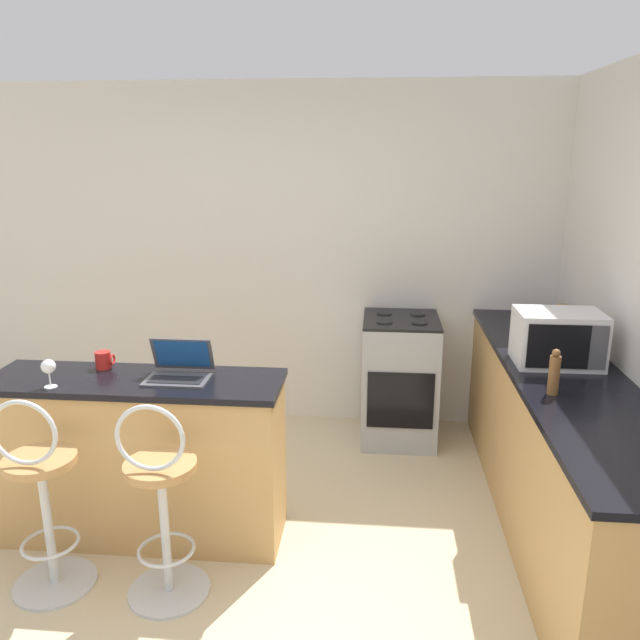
{
  "coord_description": "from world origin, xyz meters",
  "views": [
    {
      "loc": [
        0.74,
        -2.44,
        2.11
      ],
      "look_at": [
        0.38,
        1.47,
        1.03
      ],
      "focal_mm": 35.0,
      "sensor_mm": 36.0,
      "label": 1
    }
  ],
  "objects_px": {
    "bar_stool_far": "(162,505)",
    "wine_glass_short": "(48,368)",
    "storage_jar": "(561,319)",
    "mug_red": "(104,360)",
    "laptop": "(179,368)",
    "stove_range": "(399,379)",
    "pepper_mill": "(554,373)",
    "bar_stool_near": "(43,499)",
    "microwave": "(558,338)"
  },
  "relations": [
    {
      "from": "microwave",
      "to": "stove_range",
      "type": "height_order",
      "value": "microwave"
    },
    {
      "from": "bar_stool_far",
      "to": "storage_jar",
      "type": "xyz_separation_m",
      "value": [
        2.2,
        1.58,
        0.54
      ]
    },
    {
      "from": "microwave",
      "to": "mug_red",
      "type": "relative_size",
      "value": 4.54
    },
    {
      "from": "bar_stool_near",
      "to": "bar_stool_far",
      "type": "distance_m",
      "value": 0.59
    },
    {
      "from": "bar_stool_far",
      "to": "pepper_mill",
      "type": "bearing_deg",
      "value": 14.23
    },
    {
      "from": "storage_jar",
      "to": "bar_stool_far",
      "type": "bearing_deg",
      "value": -144.43
    },
    {
      "from": "bar_stool_far",
      "to": "mug_red",
      "type": "distance_m",
      "value": 0.95
    },
    {
      "from": "wine_glass_short",
      "to": "pepper_mill",
      "type": "bearing_deg",
      "value": 3.28
    },
    {
      "from": "bar_stool_near",
      "to": "storage_jar",
      "type": "xyz_separation_m",
      "value": [
        2.79,
        1.58,
        0.54
      ]
    },
    {
      "from": "stove_range",
      "to": "wine_glass_short",
      "type": "bearing_deg",
      "value": -140.26
    },
    {
      "from": "mug_red",
      "to": "laptop",
      "type": "bearing_deg",
      "value": -12.67
    },
    {
      "from": "microwave",
      "to": "storage_jar",
      "type": "xyz_separation_m",
      "value": [
        0.2,
        0.64,
        -0.06
      ]
    },
    {
      "from": "bar_stool_far",
      "to": "wine_glass_short",
      "type": "height_order",
      "value": "wine_glass_short"
    },
    {
      "from": "bar_stool_far",
      "to": "laptop",
      "type": "relative_size",
      "value": 3.12
    },
    {
      "from": "storage_jar",
      "to": "mug_red",
      "type": "distance_m",
      "value": 2.88
    },
    {
      "from": "storage_jar",
      "to": "mug_red",
      "type": "bearing_deg",
      "value": -160.9
    },
    {
      "from": "pepper_mill",
      "to": "stove_range",
      "type": "bearing_deg",
      "value": 116.86
    },
    {
      "from": "bar_stool_near",
      "to": "pepper_mill",
      "type": "bearing_deg",
      "value": 10.92
    },
    {
      "from": "stove_range",
      "to": "bar_stool_far",
      "type": "bearing_deg",
      "value": -122.22
    },
    {
      "from": "bar_stool_near",
      "to": "stove_range",
      "type": "relative_size",
      "value": 1.1
    },
    {
      "from": "bar_stool_far",
      "to": "mug_red",
      "type": "relative_size",
      "value": 10.11
    },
    {
      "from": "bar_stool_near",
      "to": "stove_range",
      "type": "xyz_separation_m",
      "value": [
        1.76,
        1.85,
        -0.02
      ]
    },
    {
      "from": "stove_range",
      "to": "mug_red",
      "type": "bearing_deg",
      "value": -144.08
    },
    {
      "from": "pepper_mill",
      "to": "wine_glass_short",
      "type": "bearing_deg",
      "value": -176.72
    },
    {
      "from": "stove_range",
      "to": "wine_glass_short",
      "type": "distance_m",
      "value": 2.46
    },
    {
      "from": "stove_range",
      "to": "pepper_mill",
      "type": "height_order",
      "value": "pepper_mill"
    },
    {
      "from": "bar_stool_near",
      "to": "bar_stool_far",
      "type": "relative_size",
      "value": 1.0
    },
    {
      "from": "laptop",
      "to": "pepper_mill",
      "type": "distance_m",
      "value": 1.92
    },
    {
      "from": "laptop",
      "to": "stove_range",
      "type": "height_order",
      "value": "laptop"
    },
    {
      "from": "bar_stool_far",
      "to": "laptop",
      "type": "distance_m",
      "value": 0.73
    },
    {
      "from": "bar_stool_near",
      "to": "mug_red",
      "type": "relative_size",
      "value": 10.11
    },
    {
      "from": "storage_jar",
      "to": "bar_stool_near",
      "type": "bearing_deg",
      "value": -150.55
    },
    {
      "from": "laptop",
      "to": "pepper_mill",
      "type": "relative_size",
      "value": 1.42
    },
    {
      "from": "storage_jar",
      "to": "stove_range",
      "type": "bearing_deg",
      "value": 164.92
    },
    {
      "from": "microwave",
      "to": "wine_glass_short",
      "type": "relative_size",
      "value": 3.11
    },
    {
      "from": "pepper_mill",
      "to": "mug_red",
      "type": "xyz_separation_m",
      "value": [
        -2.39,
        0.16,
        -0.06
      ]
    },
    {
      "from": "bar_stool_far",
      "to": "storage_jar",
      "type": "relative_size",
      "value": 5.47
    },
    {
      "from": "storage_jar",
      "to": "pepper_mill",
      "type": "bearing_deg",
      "value": -106.93
    },
    {
      "from": "microwave",
      "to": "pepper_mill",
      "type": "xyz_separation_m",
      "value": [
        -0.14,
        -0.47,
        -0.04
      ]
    },
    {
      "from": "storage_jar",
      "to": "wine_glass_short",
      "type": "relative_size",
      "value": 1.26
    },
    {
      "from": "bar_stool_far",
      "to": "storage_jar",
      "type": "bearing_deg",
      "value": 35.57
    },
    {
      "from": "microwave",
      "to": "stove_range",
      "type": "bearing_deg",
      "value": 132.46
    },
    {
      "from": "bar_stool_far",
      "to": "wine_glass_short",
      "type": "distance_m",
      "value": 0.92
    },
    {
      "from": "bar_stool_far",
      "to": "microwave",
      "type": "distance_m",
      "value": 2.29
    },
    {
      "from": "laptop",
      "to": "wine_glass_short",
      "type": "distance_m",
      "value": 0.65
    },
    {
      "from": "bar_stool_near",
      "to": "pepper_mill",
      "type": "distance_m",
      "value": 2.56
    },
    {
      "from": "bar_stool_far",
      "to": "wine_glass_short",
      "type": "bearing_deg",
      "value": 153.8
    },
    {
      "from": "bar_stool_near",
      "to": "wine_glass_short",
      "type": "xyz_separation_m",
      "value": [
        -0.08,
        0.33,
        0.55
      ]
    },
    {
      "from": "microwave",
      "to": "laptop",
      "type": "bearing_deg",
      "value": -168.74
    },
    {
      "from": "wine_glass_short",
      "to": "mug_red",
      "type": "xyz_separation_m",
      "value": [
        0.15,
        0.31,
        -0.06
      ]
    }
  ]
}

